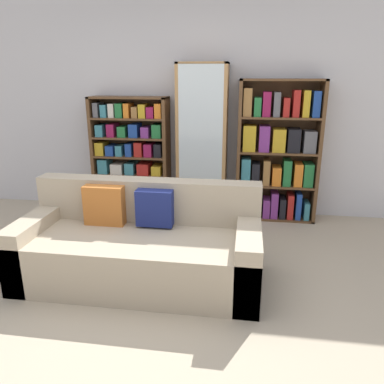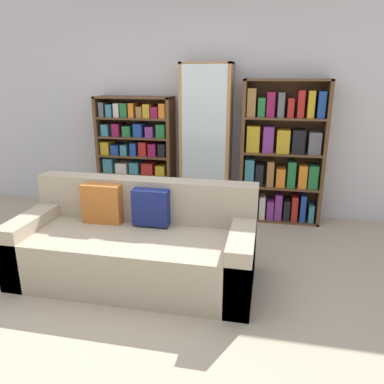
{
  "view_description": "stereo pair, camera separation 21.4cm",
  "coord_description": "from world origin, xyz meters",
  "px_view_note": "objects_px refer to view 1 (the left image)",
  "views": [
    {
      "loc": [
        0.75,
        -2.43,
        1.74
      ],
      "look_at": [
        0.2,
        1.25,
        0.57
      ],
      "focal_mm": 35.0,
      "sensor_mm": 36.0,
      "label": 1
    },
    {
      "loc": [
        0.96,
        -2.4,
        1.74
      ],
      "look_at": [
        0.2,
        1.25,
        0.57
      ],
      "focal_mm": 35.0,
      "sensor_mm": 36.0,
      "label": 2
    }
  ],
  "objects_px": {
    "couch": "(140,247)",
    "wine_bottle": "(232,236)",
    "bookshelf_left": "(131,157)",
    "display_cabinet": "(202,142)",
    "bookshelf_right": "(277,155)"
  },
  "relations": [
    {
      "from": "couch",
      "to": "wine_bottle",
      "type": "distance_m",
      "value": 1.05
    },
    {
      "from": "bookshelf_left",
      "to": "display_cabinet",
      "type": "xyz_separation_m",
      "value": [
        0.92,
        -0.02,
        0.21
      ]
    },
    {
      "from": "couch",
      "to": "bookshelf_right",
      "type": "relative_size",
      "value": 1.21
    },
    {
      "from": "bookshelf_left",
      "to": "bookshelf_right",
      "type": "distance_m",
      "value": 1.84
    },
    {
      "from": "display_cabinet",
      "to": "wine_bottle",
      "type": "height_order",
      "value": "display_cabinet"
    },
    {
      "from": "couch",
      "to": "bookshelf_left",
      "type": "relative_size",
      "value": 1.39
    },
    {
      "from": "bookshelf_left",
      "to": "bookshelf_right",
      "type": "relative_size",
      "value": 0.87
    },
    {
      "from": "couch",
      "to": "bookshelf_right",
      "type": "distance_m",
      "value": 2.16
    },
    {
      "from": "bookshelf_left",
      "to": "display_cabinet",
      "type": "bearing_deg",
      "value": -1.06
    },
    {
      "from": "couch",
      "to": "bookshelf_right",
      "type": "height_order",
      "value": "bookshelf_right"
    },
    {
      "from": "bookshelf_right",
      "to": "wine_bottle",
      "type": "bearing_deg",
      "value": -115.61
    },
    {
      "from": "display_cabinet",
      "to": "bookshelf_right",
      "type": "xyz_separation_m",
      "value": [
        0.91,
        0.02,
        -0.13
      ]
    },
    {
      "from": "display_cabinet",
      "to": "bookshelf_right",
      "type": "bearing_deg",
      "value": 1.03
    },
    {
      "from": "wine_bottle",
      "to": "bookshelf_right",
      "type": "bearing_deg",
      "value": 64.39
    },
    {
      "from": "couch",
      "to": "bookshelf_left",
      "type": "xyz_separation_m",
      "value": [
        -0.58,
        1.68,
        0.43
      ]
    }
  ]
}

